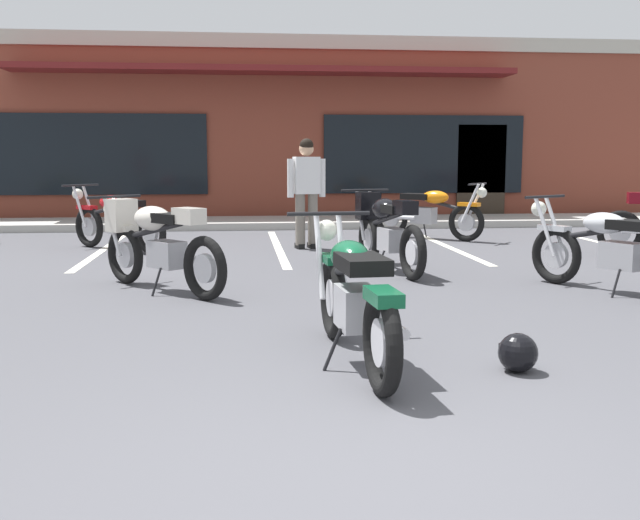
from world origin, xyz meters
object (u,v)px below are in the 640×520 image
motorcycle_red_sportbike (429,212)px  motorcycle_green_cafe_racer (156,241)px  motorcycle_cream_vintage (117,220)px  motorcycle_black_cruiser (386,228)px  motorcycle_blue_standard (613,249)px  person_in_shorts_foreground (306,187)px  helmet_on_pavement (518,353)px  motorcycle_foreground_classic (354,296)px

motorcycle_red_sportbike → motorcycle_green_cafe_racer: same height
motorcycle_red_sportbike → motorcycle_cream_vintage: bearing=-167.9°
motorcycle_black_cruiser → motorcycle_blue_standard: (2.02, -1.81, -0.07)m
motorcycle_green_cafe_racer → person_in_shorts_foreground: bearing=61.0°
motorcycle_red_sportbike → motorcycle_green_cafe_racer: (-4.11, -4.58, 0.07)m
motorcycle_red_sportbike → motorcycle_cream_vintage: 5.16m
motorcycle_black_cruiser → motorcycle_blue_standard: same height
motorcycle_red_sportbike → motorcycle_blue_standard: 5.28m
motorcycle_red_sportbike → helmet_on_pavement: bearing=-100.2°
motorcycle_foreground_classic → motorcycle_black_cruiser: (1.04, 4.14, 0.07)m
motorcycle_red_sportbike → person_in_shorts_foreground: person_in_shorts_foreground is taller
motorcycle_foreground_classic → motorcycle_green_cafe_racer: bearing=118.7°
motorcycle_blue_standard → motorcycle_green_cafe_racer: (-4.70, 0.67, 0.07)m
motorcycle_foreground_classic → person_in_shorts_foreground: 6.46m
motorcycle_foreground_classic → motorcycle_cream_vintage: 6.99m
motorcycle_green_cafe_racer → motorcycle_cream_vintage: same height
motorcycle_black_cruiser → motorcycle_cream_vintage: bearing=147.0°
motorcycle_red_sportbike → motorcycle_black_cruiser: 3.72m
motorcycle_black_cruiser → motorcycle_cream_vintage: size_ratio=1.25×
motorcycle_foreground_classic → person_in_shorts_foreground: person_in_shorts_foreground is taller
motorcycle_black_cruiser → person_in_shorts_foreground: bearing=108.9°
motorcycle_blue_standard → motorcycle_green_cafe_racer: bearing=171.9°
motorcycle_green_cafe_racer → motorcycle_red_sportbike: bearing=48.1°
motorcycle_red_sportbike → motorcycle_green_cafe_racer: bearing=-131.9°
motorcycle_blue_standard → helmet_on_pavement: bearing=-127.0°
motorcycle_cream_vintage → helmet_on_pavement: bearing=-62.2°
motorcycle_foreground_classic → person_in_shorts_foreground: bearing=87.7°
helmet_on_pavement → motorcycle_blue_standard: bearing=53.0°
motorcycle_foreground_classic → motorcycle_cream_vintage: size_ratio=1.25×
motorcycle_cream_vintage → motorcycle_foreground_classic: bearing=-68.3°
motorcycle_black_cruiser → motorcycle_green_cafe_racer: same height
motorcycle_foreground_classic → motorcycle_blue_standard: bearing=37.3°
person_in_shorts_foreground → motorcycle_cream_vintage: bearing=178.7°
person_in_shorts_foreground → motorcycle_green_cafe_racer: bearing=-119.0°
motorcycle_foreground_classic → motorcycle_green_cafe_racer: same height
motorcycle_foreground_classic → motorcycle_green_cafe_racer: (-1.64, 3.00, 0.07)m
motorcycle_green_cafe_racer → motorcycle_black_cruiser: bearing=23.0°
motorcycle_green_cafe_racer → helmet_on_pavement: motorcycle_green_cafe_racer is taller
motorcycle_cream_vintage → motorcycle_black_cruiser: bearing=-33.0°
motorcycle_green_cafe_racer → motorcycle_cream_vintage: 3.62m
motorcycle_red_sportbike → motorcycle_cream_vintage: (-5.05, -1.08, 0.00)m
motorcycle_red_sportbike → motorcycle_blue_standard: size_ratio=0.89×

